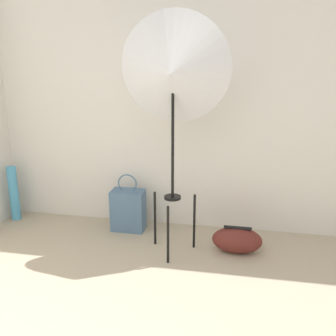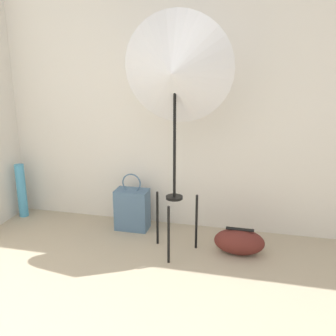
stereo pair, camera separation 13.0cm
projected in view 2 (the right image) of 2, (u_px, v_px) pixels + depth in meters
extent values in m
cube|color=silver|center=(159.00, 81.00, 3.38)|extent=(8.00, 0.05, 2.60)
cylinder|color=black|center=(169.00, 235.00, 2.93)|extent=(0.02, 0.02, 0.46)
cylinder|color=black|center=(157.00, 218.00, 3.23)|extent=(0.02, 0.02, 0.46)
cylinder|color=black|center=(196.00, 222.00, 3.15)|extent=(0.02, 0.02, 0.46)
cylinder|color=black|center=(174.00, 197.00, 3.04)|extent=(0.13, 0.13, 0.02)
cylinder|color=black|center=(175.00, 137.00, 2.90)|extent=(0.02, 0.02, 0.95)
cone|color=silver|center=(175.00, 71.00, 2.77)|extent=(0.83, 0.35, 0.85)
cube|color=slate|center=(132.00, 209.00, 3.52)|extent=(0.29, 0.18, 0.37)
torus|color=slate|center=(132.00, 183.00, 3.45)|extent=(0.17, 0.01, 0.17)
ellipsoid|color=#5B231E|center=(239.00, 242.00, 3.10)|extent=(0.40, 0.21, 0.21)
cube|color=black|center=(240.00, 229.00, 3.07)|extent=(0.22, 0.04, 0.01)
cylinder|color=#4CA3D1|center=(22.00, 191.00, 3.78)|extent=(0.09, 0.09, 0.52)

